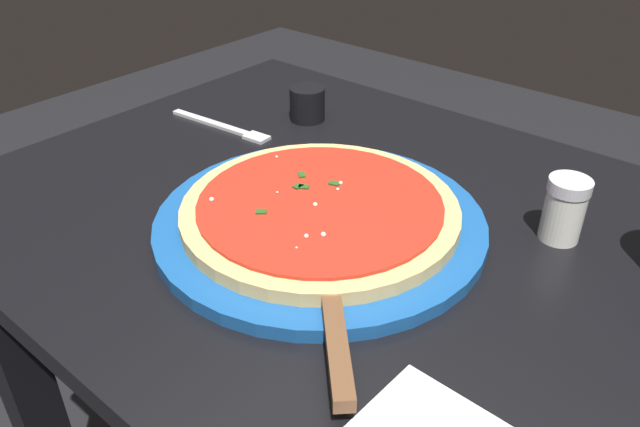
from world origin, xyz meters
name	(u,v)px	position (x,y,z in m)	size (l,w,h in m)	color
restaurant_table	(338,317)	(0.00, 0.00, 0.60)	(0.90, 0.70, 0.77)	black
serving_plate	(320,223)	(-0.01, 0.05, 0.77)	(0.37, 0.37, 0.02)	#195199
pizza	(320,210)	(-0.01, 0.05, 0.79)	(0.31, 0.31, 0.02)	#DBB26B
pizza_server	(333,316)	(-0.13, 0.17, 0.79)	(0.18, 0.19, 0.01)	silver
cup_small_sauce	(307,104)	(0.21, -0.18, 0.79)	(0.05, 0.05, 0.05)	black
fork	(225,127)	(0.28, -0.07, 0.77)	(0.19, 0.03, 0.00)	silver
parmesan_shaker	(564,209)	(-0.22, -0.11, 0.80)	(0.05, 0.05, 0.07)	silver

